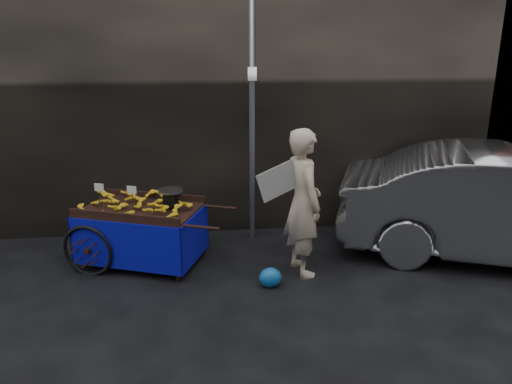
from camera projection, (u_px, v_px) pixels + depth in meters
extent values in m
plane|color=black|center=(239.00, 278.00, 6.24)|extent=(80.00, 80.00, 0.00)
cube|color=black|center=(162.00, 62.00, 7.85)|extent=(11.00, 2.00, 5.00)
cylinder|color=slate|center=(252.00, 103.00, 6.90)|extent=(0.08, 0.08, 4.00)
cube|color=white|center=(252.00, 74.00, 6.73)|extent=(0.12, 0.02, 0.18)
cube|color=black|center=(140.00, 210.00, 6.46)|extent=(1.70, 1.37, 0.06)
cube|color=black|center=(154.00, 196.00, 6.84)|extent=(1.39, 0.54, 0.09)
cube|color=black|center=(124.00, 217.00, 6.04)|extent=(1.39, 0.54, 0.09)
cube|color=black|center=(177.00, 253.00, 6.08)|extent=(0.06, 0.06, 0.73)
cube|color=black|center=(198.00, 231.00, 6.76)|extent=(0.06, 0.06, 0.73)
cylinder|color=black|center=(201.00, 227.00, 5.89)|extent=(0.44, 0.19, 0.04)
cylinder|color=black|center=(220.00, 207.00, 6.57)|extent=(0.44, 0.19, 0.04)
torus|color=black|center=(88.00, 251.00, 6.24)|extent=(0.66, 0.28, 0.69)
torus|color=black|center=(126.00, 223.00, 7.16)|extent=(0.66, 0.28, 0.69)
cylinder|color=black|center=(108.00, 236.00, 6.70)|extent=(0.40, 0.98, 0.05)
cube|color=#080A9C|center=(125.00, 247.00, 6.12)|extent=(1.42, 0.54, 0.62)
cube|color=#080A9C|center=(157.00, 220.00, 6.99)|extent=(1.42, 0.54, 0.62)
cube|color=#080A9C|center=(91.00, 227.00, 6.73)|extent=(0.35, 0.90, 0.62)
cube|color=#080A9C|center=(195.00, 238.00, 6.38)|extent=(0.35, 0.90, 0.62)
cube|color=black|center=(171.00, 200.00, 6.36)|extent=(0.20, 0.18, 0.15)
cylinder|color=silver|center=(170.00, 191.00, 6.32)|extent=(0.40, 0.40, 0.03)
cube|color=white|center=(99.00, 187.00, 6.39)|extent=(0.12, 0.05, 0.10)
cube|color=white|center=(132.00, 190.00, 6.28)|extent=(0.12, 0.05, 0.10)
imported|color=beige|center=(303.00, 203.00, 6.14)|extent=(0.59, 0.76, 1.86)
cube|color=beige|center=(278.00, 181.00, 5.91)|extent=(0.56, 0.21, 0.50)
ellipsoid|color=#1760AD|center=(270.00, 277.00, 5.99)|extent=(0.27, 0.22, 0.24)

